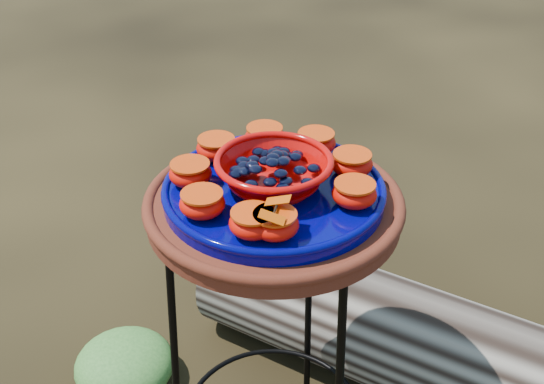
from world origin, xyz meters
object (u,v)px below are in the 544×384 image
at_px(plant_stand, 274,352).
at_px(cobalt_plate, 274,192).
at_px(terracotta_saucer, 274,207).
at_px(driftwood_log, 498,375).
at_px(red_bowl, 274,173).

height_order(plant_stand, cobalt_plate, cobalt_plate).
bearing_deg(terracotta_saucer, plant_stand, 0.00).
xyz_separation_m(terracotta_saucer, driftwood_log, (0.45, 0.33, -0.57)).
bearing_deg(terracotta_saucer, red_bowl, 0.00).
bearing_deg(cobalt_plate, red_bowl, 0.00).
height_order(red_bowl, driftwood_log, red_bowl).
xyz_separation_m(plant_stand, terracotta_saucer, (0.00, 0.00, 0.37)).
xyz_separation_m(plant_stand, cobalt_plate, (0.00, 0.00, 0.40)).
bearing_deg(driftwood_log, red_bowl, -143.81).
bearing_deg(terracotta_saucer, driftwood_log, 36.19).
height_order(terracotta_saucer, red_bowl, red_bowl).
relative_size(terracotta_saucer, red_bowl, 2.33).
distance_m(terracotta_saucer, cobalt_plate, 0.03).
height_order(terracotta_saucer, driftwood_log, terracotta_saucer).
xyz_separation_m(terracotta_saucer, cobalt_plate, (0.00, 0.00, 0.03)).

